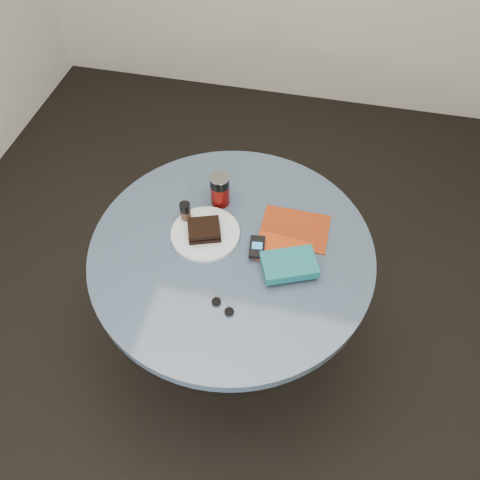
% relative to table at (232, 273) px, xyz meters
% --- Properties ---
extents(ground, '(4.00, 4.00, 0.00)m').
position_rel_table_xyz_m(ground, '(0.00, 0.00, -0.59)').
color(ground, black).
rests_on(ground, ground).
extents(table, '(1.00, 1.00, 0.75)m').
position_rel_table_xyz_m(table, '(0.00, 0.00, 0.00)').
color(table, black).
rests_on(table, ground).
extents(plate, '(0.33, 0.33, 0.02)m').
position_rel_table_xyz_m(plate, '(-0.10, 0.03, 0.17)').
color(plate, white).
rests_on(plate, table).
extents(sandwich, '(0.14, 0.13, 0.04)m').
position_rel_table_xyz_m(sandwich, '(-0.10, 0.03, 0.20)').
color(sandwich, black).
rests_on(sandwich, plate).
extents(soda_can, '(0.09, 0.09, 0.13)m').
position_rel_table_xyz_m(soda_can, '(-0.09, 0.20, 0.23)').
color(soda_can, '#600804').
rests_on(soda_can, table).
extents(pepper_grinder, '(0.05, 0.05, 0.09)m').
position_rel_table_xyz_m(pepper_grinder, '(-0.19, 0.08, 0.21)').
color(pepper_grinder, '#452D1D').
rests_on(pepper_grinder, table).
extents(magazine, '(0.24, 0.19, 0.00)m').
position_rel_table_xyz_m(magazine, '(0.20, 0.13, 0.17)').
color(magazine, maroon).
rests_on(magazine, table).
extents(red_book, '(0.19, 0.14, 0.01)m').
position_rel_table_xyz_m(red_book, '(0.17, 0.01, 0.18)').
color(red_book, '#AB360D').
rests_on(red_book, magazine).
extents(novel, '(0.21, 0.17, 0.03)m').
position_rel_table_xyz_m(novel, '(0.21, -0.06, 0.20)').
color(novel, '#155F65').
rests_on(novel, red_book).
extents(mp3_player, '(0.06, 0.10, 0.02)m').
position_rel_table_xyz_m(mp3_player, '(0.09, 0.00, 0.19)').
color(mp3_player, black).
rests_on(mp3_player, red_book).
extents(headphones, '(0.09, 0.07, 0.02)m').
position_rel_table_xyz_m(headphones, '(0.03, -0.24, 0.17)').
color(headphones, black).
rests_on(headphones, table).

